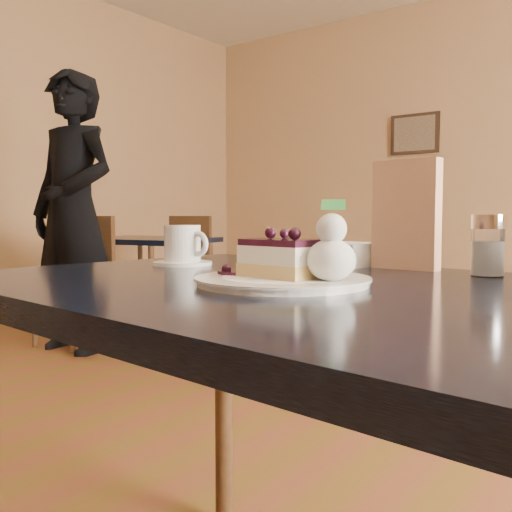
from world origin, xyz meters
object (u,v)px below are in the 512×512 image
Objects in this scene: bg_table_far_left at (146,321)px; patron at (73,211)px; main_table at (302,330)px; cheesecake_slice at (283,259)px; dessert_plate at (282,281)px; coffee_set at (183,247)px.

bg_table_far_left is 0.95× the size of patron.
patron reaches higher than main_table.
main_table is at bearing 90.00° from cheesecake_slice.
cheesecake_slice is 3.64m from bg_table_far_left.
dessert_plate is 1.92× the size of coffee_set.
coffee_set is at bearing 168.56° from main_table.
patron is at bearing 156.69° from cheesecake_slice.
main_table is 0.76× the size of bg_table_far_left.
bg_table_far_left is at bearing 147.43° from cheesecake_slice.
patron is (-2.64, 1.43, 0.22)m from main_table.
dessert_plate is 3.03m from patron.
coffee_set reaches higher than cheesecake_slice.
patron reaches higher than coffee_set.
bg_table_far_left is at bearing 139.48° from coffee_set.
patron is at bearing 157.58° from main_table.
main_table is 9.20× the size of coffee_set.
cheesecake_slice is 3.02m from patron.
coffee_set is at bearing -49.90° from bg_table_far_left.
coffee_set is 0.08× the size of bg_table_far_left.
bg_table_far_left is at bearing 141.38° from dessert_plate.
patron is (-2.63, 1.48, 0.13)m from dessert_plate.
patron is (-2.63, 1.48, 0.10)m from cheesecake_slice.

